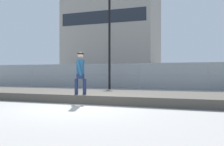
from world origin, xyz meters
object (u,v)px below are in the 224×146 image
Objects in this scene: parked_car_near at (96,76)px; street_lamp at (109,30)px; skateboard at (80,102)px; skater at (80,73)px; parked_car_mid at (165,77)px.

street_lamp is at bearing -57.00° from parked_car_near.
skater is (0.00, 0.00, 1.05)m from skateboard.
parked_car_mid is at bearing 54.96° from street_lamp.
street_lamp is (-1.52, 7.62, 3.01)m from skater.
skateboard is 0.18× the size of parked_car_mid.
skateboard is at bearing -69.80° from parked_car_near.
skateboard is 0.19× the size of parked_car_near.
parked_car_near is at bearing 110.20° from skater.
skateboard is 0.12× the size of street_lamp.
skater reaches higher than parked_car_near.
street_lamp is at bearing 101.29° from skater.
skateboard is 12.48m from parked_car_mid.
street_lamp is 1.47× the size of parked_car_mid.
skater is 0.41× the size of parked_car_mid.
parked_car_near and parked_car_mid have the same top height.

